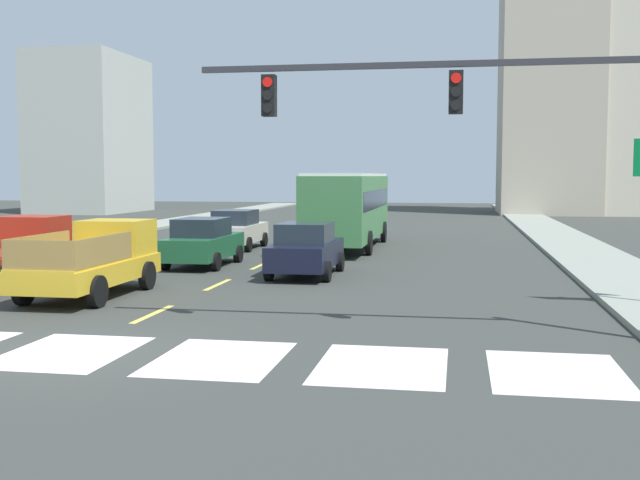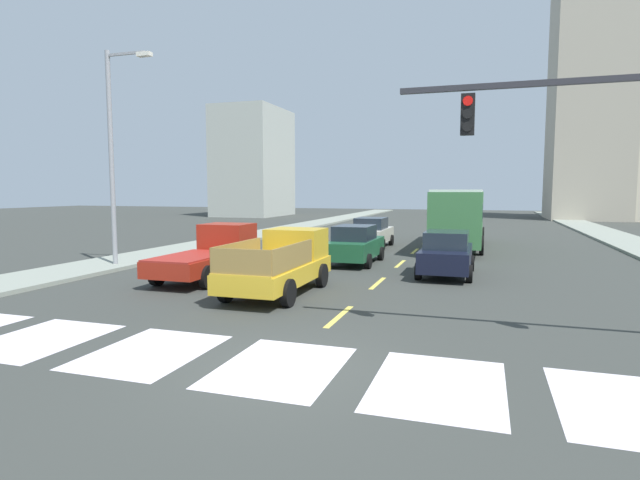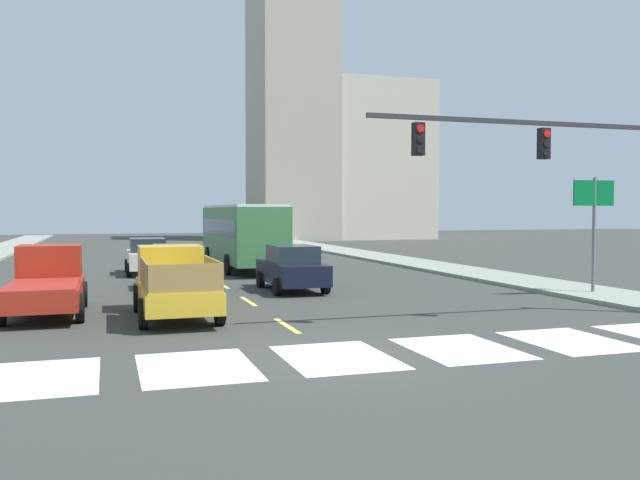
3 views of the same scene
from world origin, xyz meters
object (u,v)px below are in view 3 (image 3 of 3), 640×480
object	(u,v)px
pickup_dark	(47,282)
sedan_mid	(147,256)
sedan_near_left	(175,267)
sedan_near_right	(292,268)
pickup_stakebed	(174,283)
direction_sign_green	(594,210)
traffic_signal_gantry	(579,168)
city_bus	(242,232)

from	to	relation	value
pickup_dark	sedan_mid	world-z (taller)	pickup_dark
sedan_mid	sedan_near_left	distance (m)	6.61
sedan_mid	sedan_near_right	distance (m)	9.86
pickup_stakebed	direction_sign_green	bearing A→B (deg)	2.03
pickup_dark	traffic_signal_gantry	distance (m)	15.65
sedan_mid	sedan_near_left	size ratio (longest dim) A/B	1.00
pickup_stakebed	sedan_near_left	world-z (taller)	pickup_stakebed
city_bus	pickup_dark	bearing A→B (deg)	-124.06
sedan_near_right	direction_sign_green	distance (m)	11.08
pickup_stakebed	city_bus	xyz separation A→B (m)	(4.83, 14.71, 1.02)
traffic_signal_gantry	direction_sign_green	distance (m)	5.72
pickup_stakebed	city_bus	bearing A→B (deg)	73.36
pickup_stakebed	traffic_signal_gantry	world-z (taller)	traffic_signal_gantry
pickup_stakebed	sedan_mid	xyz separation A→B (m)	(0.02, 13.46, -0.08)
sedan_mid	pickup_dark	bearing A→B (deg)	-106.25
sedan_near_left	direction_sign_green	distance (m)	15.63
sedan_mid	sedan_near_left	bearing A→B (deg)	-83.70
traffic_signal_gantry	direction_sign_green	size ratio (longest dim) A/B	2.27
sedan_near_left	traffic_signal_gantry	xyz separation A→B (m)	(10.03, -10.80, 3.36)
pickup_dark	sedan_near_right	size ratio (longest dim) A/B	1.18
city_bus	sedan_mid	world-z (taller)	city_bus
sedan_near_right	direction_sign_green	size ratio (longest dim) A/B	1.05
pickup_stakebed	traffic_signal_gantry	size ratio (longest dim) A/B	0.55
sedan_near_left	sedan_near_right	bearing A→B (deg)	-28.59
pickup_stakebed	sedan_near_right	size ratio (longest dim) A/B	1.18
sedan_near_right	traffic_signal_gantry	bearing A→B (deg)	-57.42
sedan_mid	sedan_near_right	size ratio (longest dim) A/B	1.00
pickup_dark	sedan_near_right	xyz separation A→B (m)	(8.36, 3.20, -0.06)
sedan_mid	direction_sign_green	world-z (taller)	direction_sign_green
traffic_signal_gantry	city_bus	bearing A→B (deg)	107.55
pickup_dark	direction_sign_green	world-z (taller)	direction_sign_green
sedan_mid	traffic_signal_gantry	size ratio (longest dim) A/B	0.46
sedan_mid	direction_sign_green	xyz separation A→B (m)	(14.59, -13.34, 2.17)
pickup_dark	direction_sign_green	bearing A→B (deg)	-5.33
pickup_stakebed	sedan_mid	distance (m)	13.47
pickup_dark	direction_sign_green	xyz separation A→B (m)	(18.14, -1.54, 2.11)
traffic_signal_gantry	direction_sign_green	xyz separation A→B (m)	(3.89, 4.03, -1.19)
sedan_mid	traffic_signal_gantry	bearing A→B (deg)	-57.89
pickup_stakebed	direction_sign_green	xyz separation A→B (m)	(14.61, 0.12, 2.10)
sedan_mid	traffic_signal_gantry	distance (m)	20.68
pickup_stakebed	sedan_mid	world-z (taller)	pickup_stakebed
city_bus	sedan_near_left	xyz separation A→B (m)	(-4.14, -7.82, -1.09)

